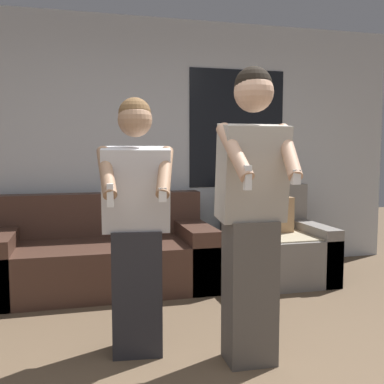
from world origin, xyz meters
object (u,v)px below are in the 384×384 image
armchair (275,247)px  couch (102,256)px  person_left (136,227)px  person_right (252,212)px

armchair → couch: bearing=175.5°
armchair → person_left: 2.16m
couch → person_left: person_left is taller
armchair → person_left: (-1.60, -1.36, 0.51)m
armchair → person_right: bearing=-119.5°
couch → person_left: size_ratio=1.27×
couch → armchair: size_ratio=2.20×
armchair → person_right: (-0.94, -1.66, 0.62)m
couch → person_right: bearing=-66.2°
armchair → person_right: person_right is taller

